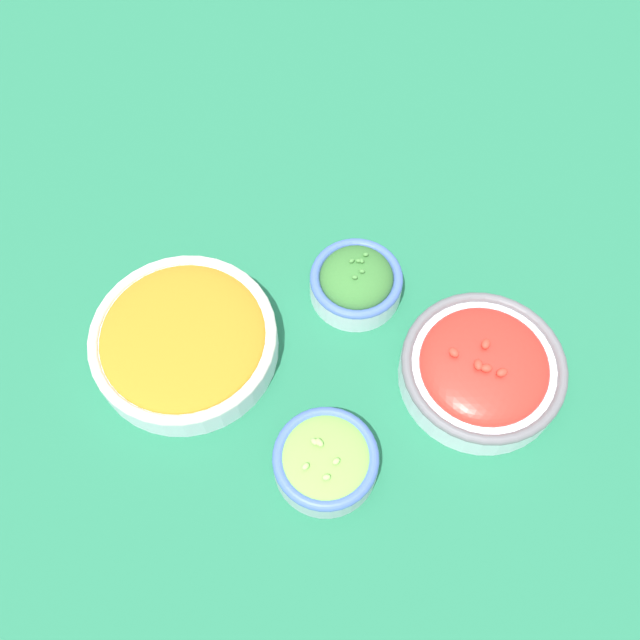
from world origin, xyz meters
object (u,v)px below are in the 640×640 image
object	(u,v)px
bowl_lettuce	(326,460)
bowl_broccoli	(356,281)
bowl_carrots	(184,340)
bowl_cherry_tomatoes	(483,369)

from	to	relation	value
bowl_lettuce	bowl_broccoli	bearing A→B (deg)	-93.30
bowl_lettuce	bowl_broccoli	xyz separation A→B (m)	(-0.01, -0.22, 0.00)
bowl_lettuce	bowl_carrots	size ratio (longest dim) A/B	0.53
bowl_carrots	bowl_lettuce	bearing A→B (deg)	145.54
bowl_broccoli	bowl_carrots	bearing A→B (deg)	27.93
bowl_lettuce	bowl_broccoli	distance (m)	0.22
bowl_lettuce	bowl_cherry_tomatoes	size ratio (longest dim) A/B	0.61
bowl_lettuce	bowl_carrots	distance (m)	0.22
bowl_carrots	bowl_cherry_tomatoes	bearing A→B (deg)	-179.64
bowl_carrots	bowl_cherry_tomatoes	distance (m)	0.34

